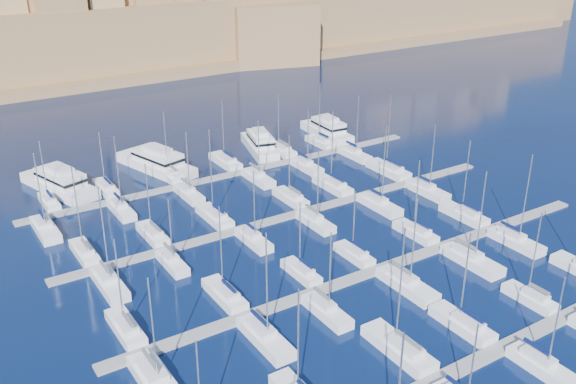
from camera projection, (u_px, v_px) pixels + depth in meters
ground at (332, 237)px, 102.36m from camera, size 600.00×600.00×0.00m
pontoon_near at (502, 348)px, 76.05m from camera, size 84.00×2.00×0.40m
pontoon_mid_near at (381, 268)px, 93.03m from camera, size 84.00×2.00×0.40m
pontoon_mid_far at (298, 213)px, 110.00m from camera, size 84.00×2.00×0.40m
pontoon_far at (237, 173)px, 126.97m from camera, size 84.00×2.00×0.40m
sailboat_2 at (399, 348)px, 75.13m from camera, size 3.10×10.32×16.57m
sailboat_3 at (463, 324)px, 79.58m from camera, size 2.73×9.10×13.46m
sailboat_4 at (530, 298)px, 84.99m from camera, size 2.32×7.72×13.33m
sailboat_9 at (543, 367)px, 72.14m from camera, size 2.58×8.59×13.00m
sailboat_12 at (126, 328)px, 78.80m from camera, size 2.58×8.59×13.09m
sailboat_13 at (225, 295)px, 85.69m from camera, size 2.65×8.83×13.87m
sailboat_14 at (301, 272)px, 91.11m from camera, size 2.28×7.60×11.72m
sailboat_15 at (354, 254)px, 95.79m from camera, size 2.27×7.55×11.11m
sailboat_16 at (416, 232)px, 102.39m from camera, size 2.51×8.38×13.14m
sailboat_17 at (464, 215)px, 108.31m from camera, size 2.76×9.18×14.05m
sailboat_18 at (156, 381)px, 69.81m from camera, size 3.12×10.41×14.49m
sailboat_19 at (265, 337)px, 77.08m from camera, size 2.87×9.55×15.43m
sailboat_20 at (326, 311)px, 82.24m from camera, size 2.51×8.37×12.54m
sailboat_21 at (407, 284)px, 88.04m from camera, size 3.00×9.99×14.23m
sailboat_22 at (471, 260)px, 94.26m from camera, size 3.03×10.09×15.24m
sailboat_23 at (516, 241)px, 99.64m from camera, size 2.77×9.23×15.49m
sailboat_24 at (85, 252)px, 96.34m from camera, size 2.50×8.35×14.72m
sailboat_25 at (153, 234)px, 101.79m from camera, size 2.55×8.51×12.86m
sailboat_26 at (215, 216)px, 107.61m from camera, size 2.81×9.36×16.23m
sailboat_27 at (291, 198)px, 114.74m from camera, size 2.58×8.60×12.61m
sailboat_28 at (333, 185)px, 119.81m from camera, size 2.84×9.46×15.30m
sailboat_29 at (388, 170)px, 127.12m from camera, size 3.14×10.47×16.10m
sailboat_30 at (109, 283)px, 88.26m from camera, size 2.82×9.39×15.76m
sailboat_31 at (172, 262)px, 93.69m from camera, size 2.31×7.70×11.29m
sailboat_32 at (253, 239)px, 100.17m from camera, size 2.47×8.24×12.66m
sailboat_33 at (315, 222)px, 105.93m from camera, size 2.51×8.35×13.56m
sailboat_34 at (379, 204)px, 112.08m from camera, size 2.82×9.40×15.63m
sailboat_35 at (427, 190)px, 117.80m from camera, size 2.78×9.25×13.79m
sailboat_36 at (49, 202)px, 113.16m from camera, size 2.31×7.70×12.14m
sailboat_37 at (106, 188)px, 118.68m from camera, size 2.61×8.69×11.79m
sailboat_38 at (169, 174)px, 125.07m from camera, size 2.75×9.16×13.51m
sailboat_39 at (226, 161)px, 131.47m from camera, size 2.93×9.77×13.58m
sailboat_40 at (280, 150)px, 137.85m from camera, size 2.84×9.48×13.28m
sailboat_41 at (320, 142)px, 142.47m from camera, size 2.52×8.41×14.38m
sailboat_42 at (45, 229)px, 103.47m from camera, size 2.92×9.74×14.23m
sailboat_43 at (121, 209)px, 110.26m from camera, size 2.56×8.53×14.38m
sailboat_44 at (189, 194)px, 116.46m from camera, size 2.59×8.63×12.94m
sailboat_45 at (258, 178)px, 123.45m from camera, size 2.70×9.01×12.69m
sailboat_46 at (306, 166)px, 129.10m from camera, size 2.65×8.82×13.19m
sailboat_47 at (355, 154)px, 135.29m from camera, size 2.60×8.68×13.83m
motor_yacht_a at (60, 182)px, 118.80m from camera, size 10.64×19.34×5.25m
motor_yacht_b at (156, 161)px, 128.61m from camera, size 10.82×20.27×5.25m
motor_yacht_c at (260, 144)px, 138.59m from camera, size 8.71×16.38×5.25m
motor_yacht_d at (327, 129)px, 147.60m from camera, size 5.76×16.22×5.25m
fortified_city at (61, 18)px, 216.16m from camera, size 460.00×108.95×59.52m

